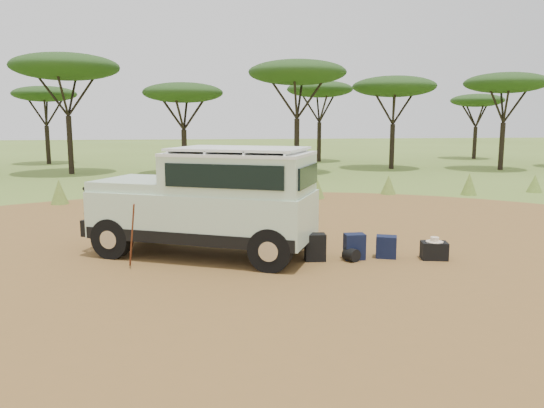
{
  "coord_description": "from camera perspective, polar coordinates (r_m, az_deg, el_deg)",
  "views": [
    {
      "loc": [
        -1.26,
        -10.43,
        2.85
      ],
      "look_at": [
        0.34,
        1.12,
        1.0
      ],
      "focal_mm": 35.0,
      "sensor_mm": 36.0,
      "label": 1
    }
  ],
  "objects": [
    {
      "name": "dirt_clearing",
      "position": [
        10.88,
        -0.97,
        -6.15
      ],
      "size": [
        23.0,
        23.0,
        0.01
      ],
      "primitive_type": "cylinder",
      "color": "brown",
      "rests_on": "ground"
    },
    {
      "name": "backpack_olive",
      "position": [
        11.11,
        8.76,
        -4.7
      ],
      "size": [
        0.37,
        0.3,
        0.47
      ],
      "primitive_type": "cube",
      "rotation": [
        0.0,
        0.0,
        0.16
      ],
      "color": "#3A441F",
      "rests_on": "ground"
    },
    {
      "name": "stuff_sack",
      "position": [
        10.95,
        8.52,
        -5.43
      ],
      "size": [
        0.37,
        0.37,
        0.27
      ],
      "primitive_type": "cylinder",
      "rotation": [
        1.57,
        0.0,
        0.5
      ],
      "color": "black",
      "rests_on": "ground"
    },
    {
      "name": "ground",
      "position": [
        10.88,
        -0.96,
        -6.17
      ],
      "size": [
        140.0,
        140.0,
        0.0
      ],
      "primitive_type": "plane",
      "color": "olive",
      "rests_on": "ground"
    },
    {
      "name": "walking_staff",
      "position": [
        10.55,
        -14.83,
        -3.32
      ],
      "size": [
        0.22,
        0.5,
        1.3
      ],
      "primitive_type": "cylinder",
      "rotation": [
        0.36,
        0.0,
        0.38
      ],
      "color": "brown",
      "rests_on": "ground"
    },
    {
      "name": "backpack_black",
      "position": [
        10.88,
        4.66,
        -4.67
      ],
      "size": [
        0.43,
        0.33,
        0.56
      ],
      "primitive_type": "cube",
      "rotation": [
        0.0,
        0.0,
        -0.07
      ],
      "color": "black",
      "rests_on": "ground"
    },
    {
      "name": "duffel_navy",
      "position": [
        11.34,
        12.19,
        -4.54
      ],
      "size": [
        0.5,
        0.44,
        0.47
      ],
      "primitive_type": "cube",
      "rotation": [
        0.0,
        0.0,
        -0.37
      ],
      "color": "#101435",
      "rests_on": "ground"
    },
    {
      "name": "acacia_treeline",
      "position": [
        30.37,
        -4.18,
        12.82
      ],
      "size": [
        46.7,
        13.2,
        6.26
      ],
      "color": "black",
      "rests_on": "ground"
    },
    {
      "name": "safari_vehicle",
      "position": [
        11.19,
        -6.62,
        0.01
      ],
      "size": [
        5.03,
        3.64,
        2.3
      ],
      "rotation": [
        0.0,
        0.0,
        -0.43
      ],
      "color": "beige",
      "rests_on": "ground"
    },
    {
      "name": "hard_case",
      "position": [
        11.48,
        17.04,
        -4.82
      ],
      "size": [
        0.59,
        0.47,
        0.37
      ],
      "primitive_type": "cube",
      "rotation": [
        0.0,
        0.0,
        -0.22
      ],
      "color": "black",
      "rests_on": "ground"
    },
    {
      "name": "backpack_navy",
      "position": [
        11.09,
        8.86,
        -4.55
      ],
      "size": [
        0.42,
        0.3,
        0.54
      ],
      "primitive_type": "cube",
      "rotation": [
        0.0,
        0.0,
        -0.01
      ],
      "color": "#101435",
      "rests_on": "ground"
    },
    {
      "name": "safari_hat",
      "position": [
        11.43,
        17.09,
        -3.74
      ],
      "size": [
        0.35,
        0.35,
        0.1
      ],
      "color": "beige",
      "rests_on": "hard_case"
    },
    {
      "name": "grass_fringe",
      "position": [
        19.3,
        -3.74,
        1.72
      ],
      "size": [
        36.6,
        1.6,
        0.9
      ],
      "color": "olive",
      "rests_on": "ground"
    }
  ]
}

